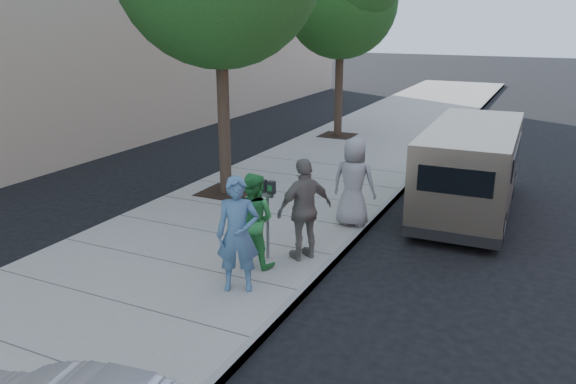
% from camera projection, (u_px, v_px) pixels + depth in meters
% --- Properties ---
extents(ground, '(120.00, 120.00, 0.00)m').
position_uv_depth(ground, '(264.00, 249.00, 10.66)').
color(ground, black).
rests_on(ground, ground).
extents(sidewalk, '(5.00, 60.00, 0.15)m').
position_uv_depth(sidewalk, '(219.00, 237.00, 11.05)').
color(sidewalk, gray).
rests_on(sidewalk, ground).
extents(curb_face, '(0.12, 60.00, 0.16)m').
position_uv_depth(curb_face, '(335.00, 259.00, 10.05)').
color(curb_face, gray).
rests_on(curb_face, ground).
extents(parking_meter, '(0.30, 0.12, 1.43)m').
position_uv_depth(parking_meter, '(267.00, 203.00, 9.61)').
color(parking_meter, gray).
rests_on(parking_meter, sidewalk).
extents(van, '(1.91, 5.37, 1.97)m').
position_uv_depth(van, '(471.00, 167.00, 12.41)').
color(van, tan).
rests_on(van, ground).
extents(person_officer, '(0.78, 0.67, 1.82)m').
position_uv_depth(person_officer, '(238.00, 235.00, 8.53)').
color(person_officer, teal).
rests_on(person_officer, sidewalk).
extents(person_green_shirt, '(0.82, 0.66, 1.63)m').
position_uv_depth(person_green_shirt, '(253.00, 220.00, 9.42)').
color(person_green_shirt, green).
rests_on(person_green_shirt, sidewalk).
extents(person_gray_shirt, '(0.90, 0.60, 1.82)m').
position_uv_depth(person_gray_shirt, '(354.00, 182.00, 11.25)').
color(person_gray_shirt, gray).
rests_on(person_gray_shirt, sidewalk).
extents(person_striped_polo, '(0.97, 1.12, 1.80)m').
position_uv_depth(person_striped_polo, '(305.00, 209.00, 9.67)').
color(person_striped_polo, slate).
rests_on(person_striped_polo, sidewalk).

